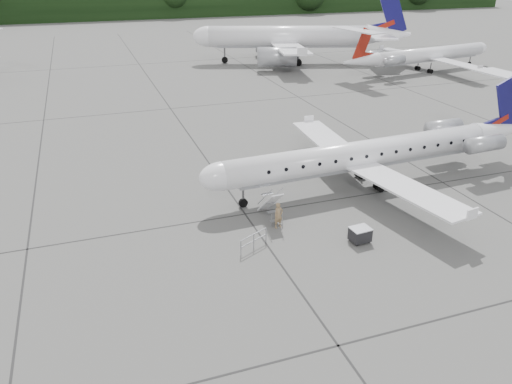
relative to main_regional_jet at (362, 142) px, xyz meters
name	(u,v)px	position (x,y,z in m)	size (l,w,h in m)	color
ground	(355,220)	(-2.98, -4.90, -3.65)	(320.00, 320.00, 0.00)	#555553
treeline	(131,5)	(-2.98, 125.10, 0.35)	(260.00, 4.00, 8.00)	black
main_regional_jet	(362,142)	(0.00, 0.00, 0.00)	(28.45, 20.49, 7.30)	white
airstair	(270,203)	(-8.36, -2.74, -2.50)	(0.85, 2.45, 2.29)	white
passenger	(279,215)	(-8.29, -4.11, -2.76)	(0.65, 0.42, 1.77)	#8B6F4C
safety_railing	(254,241)	(-10.69, -6.10, -3.15)	(2.20, 0.08, 1.00)	gray
baggage_cart	(360,235)	(-4.17, -7.51, -3.13)	(1.19, 0.96, 1.03)	black
bg_narrowbody	(288,26)	(14.12, 48.57, 2.38)	(33.57, 24.17, 12.05)	white
bg_regional_right	(432,47)	(32.56, 35.03, -0.02)	(27.68, 19.93, 7.26)	white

